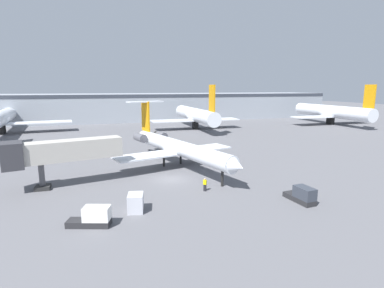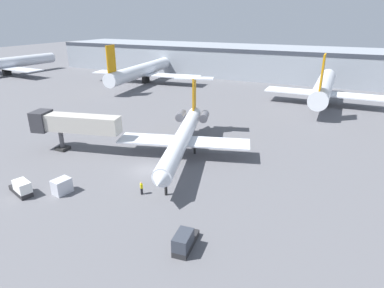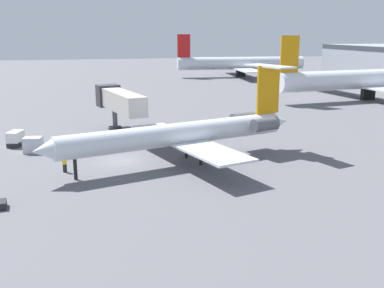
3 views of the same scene
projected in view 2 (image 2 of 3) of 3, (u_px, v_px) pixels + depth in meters
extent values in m
cube|color=#5B5B60|center=(147.00, 170.00, 46.19)|extent=(400.00, 400.00, 0.10)
cylinder|color=silver|center=(182.00, 138.00, 48.83)|extent=(9.74, 26.12, 2.40)
cone|color=silver|center=(160.00, 182.00, 35.91)|extent=(2.81, 2.75, 2.28)
cone|color=silver|center=(196.00, 112.00, 61.85)|extent=(2.69, 3.07, 2.04)
cube|color=silver|center=(219.00, 143.00, 49.32)|extent=(10.26, 6.86, 0.24)
cube|color=silver|center=(149.00, 139.00, 50.85)|extent=(10.26, 6.86, 0.24)
cylinder|color=#595960|center=(204.00, 117.00, 57.82)|extent=(2.34, 3.49, 1.50)
cylinder|color=#595960|center=(181.00, 116.00, 58.42)|extent=(2.34, 3.49, 1.50)
cube|color=orange|center=(194.00, 93.00, 58.62)|extent=(1.13, 3.14, 5.71)
cube|color=silver|center=(194.00, 78.00, 57.61)|extent=(7.20, 4.21, 0.20)
cylinder|color=black|center=(166.00, 187.00, 39.31)|extent=(0.36, 0.36, 2.10)
cylinder|color=black|center=(195.00, 147.00, 51.27)|extent=(0.36, 0.36, 2.10)
cylinder|color=black|center=(175.00, 146.00, 51.72)|extent=(0.36, 0.36, 2.10)
cube|color=#B7B2A8|center=(78.00, 123.00, 50.72)|extent=(13.80, 5.59, 2.60)
cube|color=#333338|center=(42.00, 121.00, 51.96)|extent=(3.06, 3.66, 3.20)
cylinder|color=#4C4C51|center=(62.00, 140.00, 52.49)|extent=(0.70, 0.70, 3.46)
cube|color=#262626|center=(63.00, 148.00, 53.03)|extent=(1.80, 1.80, 0.50)
cube|color=black|center=(142.00, 191.00, 39.71)|extent=(0.40, 0.39, 0.85)
cube|color=yellow|center=(141.00, 186.00, 39.44)|extent=(0.47, 0.46, 0.60)
sphere|color=tan|center=(141.00, 183.00, 39.29)|extent=(0.24, 0.24, 0.24)
cube|color=#262628|center=(21.00, 191.00, 39.98)|extent=(4.24, 2.54, 0.60)
cube|color=white|center=(22.00, 186.00, 39.13)|extent=(2.71, 2.06, 1.30)
cube|color=#262628|center=(186.00, 243.00, 30.78)|extent=(1.82, 4.13, 0.60)
cube|color=#333842|center=(183.00, 240.00, 29.73)|extent=(1.65, 2.54, 1.30)
cube|color=silver|center=(62.00, 186.00, 39.80)|extent=(1.93, 2.36, 1.86)
cube|color=#8C939E|center=(274.00, 62.00, 114.82)|extent=(168.94, 24.65, 10.29)
cube|color=#333842|center=(267.00, 52.00, 102.94)|extent=(168.94, 0.60, 1.20)
cylinder|color=silver|center=(5.00, 63.00, 118.51)|extent=(7.19, 40.92, 3.94)
cube|color=silver|center=(6.00, 68.00, 119.08)|extent=(34.59, 8.72, 0.30)
cube|color=black|center=(7.00, 72.00, 119.67)|extent=(1.20, 2.80, 2.40)
cylinder|color=silver|center=(145.00, 69.00, 104.96)|extent=(8.89, 43.53, 3.98)
cube|color=orange|center=(111.00, 59.00, 85.59)|extent=(0.75, 4.01, 7.00)
cube|color=silver|center=(145.00, 74.00, 105.55)|extent=(36.87, 10.11, 0.30)
cube|color=black|center=(146.00, 79.00, 106.13)|extent=(1.20, 2.80, 2.40)
cylinder|color=silver|center=(324.00, 87.00, 78.66)|extent=(4.27, 32.64, 4.09)
cube|color=orange|center=(323.00, 72.00, 64.53)|extent=(0.32, 4.00, 7.00)
cube|color=silver|center=(323.00, 93.00, 79.26)|extent=(27.44, 6.15, 0.30)
cube|color=black|center=(322.00, 100.00, 79.85)|extent=(1.20, 2.80, 2.40)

